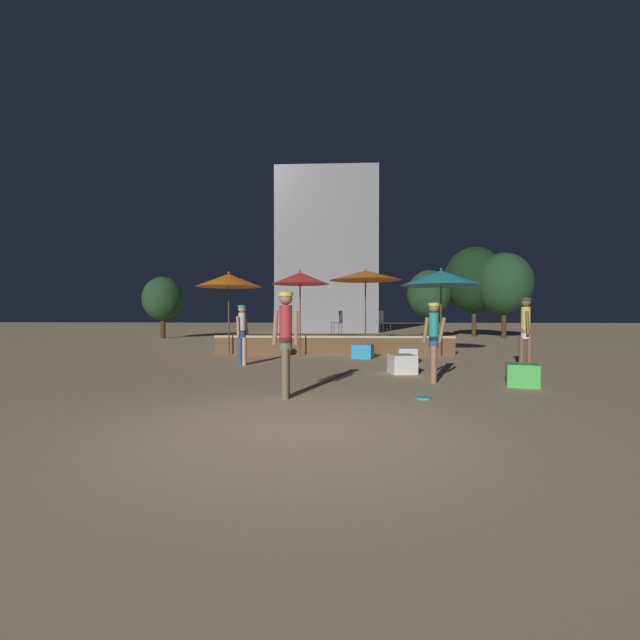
# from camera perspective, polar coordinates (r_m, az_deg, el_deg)

# --- Properties ---
(ground_plane) EXTENTS (120.00, 120.00, 0.00)m
(ground_plane) POSITION_cam_1_polar(r_m,az_deg,el_deg) (5.62, -2.88, -14.45)
(ground_plane) COLOR tan
(wooden_deck) EXTENTS (8.62, 2.71, 0.68)m
(wooden_deck) POSITION_cam_1_polar(r_m,az_deg,el_deg) (16.65, 1.88, -3.16)
(wooden_deck) COLOR brown
(wooden_deck) RESTS_ON ground
(patio_umbrella_0) EXTENTS (2.01, 2.01, 2.99)m
(patio_umbrella_0) POSITION_cam_1_polar(r_m,az_deg,el_deg) (14.92, -2.67, 5.56)
(patio_umbrella_0) COLOR brown
(patio_umbrella_0) RESTS_ON ground
(patio_umbrella_1) EXTENTS (2.81, 2.81, 3.04)m
(patio_umbrella_1) POSITION_cam_1_polar(r_m,az_deg,el_deg) (15.44, 15.84, 5.40)
(patio_umbrella_1) COLOR brown
(patio_umbrella_1) RESTS_ON ground
(patio_umbrella_2) EXTENTS (2.34, 2.34, 2.97)m
(patio_umbrella_2) POSITION_cam_1_polar(r_m,az_deg,el_deg) (15.59, -12.08, 5.19)
(patio_umbrella_2) COLOR brown
(patio_umbrella_2) RESTS_ON ground
(patio_umbrella_3) EXTENTS (2.58, 2.58, 3.09)m
(patio_umbrella_3) POSITION_cam_1_polar(r_m,az_deg,el_deg) (15.42, 6.08, 5.92)
(patio_umbrella_3) COLOR brown
(patio_umbrella_3) RESTS_ON ground
(cube_seat_0) EXTENTS (0.70, 0.70, 0.46)m
(cube_seat_0) POSITION_cam_1_polar(r_m,az_deg,el_deg) (10.80, 10.92, -5.78)
(cube_seat_0) COLOR white
(cube_seat_0) RESTS_ON ground
(cube_seat_1) EXTENTS (0.54, 0.54, 0.45)m
(cube_seat_1) POSITION_cam_1_polar(r_m,az_deg,el_deg) (13.00, 11.55, -4.68)
(cube_seat_1) COLOR white
(cube_seat_1) RESTS_ON ground
(cube_seat_2) EXTENTS (0.77, 0.77, 0.45)m
(cube_seat_2) POSITION_cam_1_polar(r_m,az_deg,el_deg) (14.19, 5.75, -4.17)
(cube_seat_2) COLOR #2D9EDB
(cube_seat_2) RESTS_ON ground
(cube_seat_3) EXTENTS (0.75, 0.75, 0.46)m
(cube_seat_3) POSITION_cam_1_polar(r_m,az_deg,el_deg) (9.72, 25.36, -6.62)
(cube_seat_3) COLOR #4CC651
(cube_seat_3) RESTS_ON ground
(person_0) EXTENTS (0.50, 0.29, 1.72)m
(person_0) POSITION_cam_1_polar(r_m,az_deg,el_deg) (9.46, 14.92, -2.28)
(person_0) COLOR #997051
(person_0) RESTS_ON ground
(person_1) EXTENTS (0.47, 0.31, 1.87)m
(person_1) POSITION_cam_1_polar(r_m,az_deg,el_deg) (7.50, -4.59, -2.20)
(person_1) COLOR #72664C
(person_1) RESTS_ON ground
(person_2) EXTENTS (0.31, 0.45, 1.72)m
(person_2) POSITION_cam_1_polar(r_m,az_deg,el_deg) (12.43, -10.35, -1.48)
(person_2) COLOR #2D4C7F
(person_2) RESTS_ON ground
(person_3) EXTENTS (0.31, 0.58, 1.88)m
(person_3) POSITION_cam_1_polar(r_m,az_deg,el_deg) (12.08, 25.73, -1.03)
(person_3) COLOR brown
(person_3) RESTS_ON ground
(bistro_chair_0) EXTENTS (0.44, 0.43, 0.90)m
(bistro_chair_0) POSITION_cam_1_polar(r_m,az_deg,el_deg) (16.15, 8.40, -0.03)
(bistro_chair_0) COLOR #2D3338
(bistro_chair_0) RESTS_ON wooden_deck
(bistro_chair_1) EXTENTS (0.44, 0.44, 0.90)m
(bistro_chair_1) POSITION_cam_1_polar(r_m,az_deg,el_deg) (16.08, 2.52, -0.02)
(bistro_chair_1) COLOR #47474C
(bistro_chair_1) RESTS_ON wooden_deck
(frisbee_disc) EXTENTS (0.27, 0.27, 0.03)m
(frisbee_disc) POSITION_cam_1_polar(r_m,az_deg,el_deg) (7.74, 13.60, -10.06)
(frisbee_disc) COLOR #33B2D8
(frisbee_disc) RESTS_ON ground
(background_tree_0) EXTENTS (2.32, 2.32, 3.61)m
(background_tree_0) POSITION_cam_1_polar(r_m,az_deg,el_deg) (26.74, -20.22, 2.68)
(background_tree_0) COLOR #3D2B1C
(background_tree_0) RESTS_ON ground
(background_tree_1) EXTENTS (3.29, 3.29, 5.07)m
(background_tree_1) POSITION_cam_1_polar(r_m,az_deg,el_deg) (27.74, 23.34, 4.49)
(background_tree_1) COLOR #3D2B1C
(background_tree_1) RESTS_ON ground
(background_tree_2) EXTENTS (2.55, 2.55, 4.03)m
(background_tree_2) POSITION_cam_1_polar(r_m,az_deg,el_deg) (26.14, 14.35, 3.38)
(background_tree_2) COLOR #3D2B1C
(background_tree_2) RESTS_ON ground
(background_tree_3) EXTENTS (3.71, 3.71, 5.62)m
(background_tree_3) POSITION_cam_1_polar(r_m,az_deg,el_deg) (28.60, 19.88, 5.07)
(background_tree_3) COLOR #3D2B1C
(background_tree_3) RESTS_ON ground
(distant_building) EXTENTS (7.87, 3.37, 12.68)m
(distant_building) POSITION_cam_1_polar(r_m,az_deg,el_deg) (34.17, 0.93, 9.10)
(distant_building) COLOR gray
(distant_building) RESTS_ON ground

